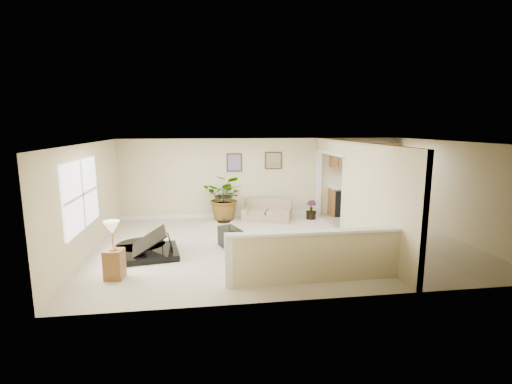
{
  "coord_description": "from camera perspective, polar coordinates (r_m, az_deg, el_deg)",
  "views": [
    {
      "loc": [
        -1.89,
        -8.63,
        2.88
      ],
      "look_at": [
        -0.62,
        0.4,
        1.25
      ],
      "focal_mm": 26.0,
      "sensor_mm": 36.0,
      "label": 1
    }
  ],
  "objects": [
    {
      "name": "left_wall",
      "position": [
        9.17,
        -24.39,
        -1.04
      ],
      "size": [
        0.04,
        6.0,
        2.5
      ],
      "primitive_type": "cube",
      "color": "#CEBE8D",
      "rests_on": "floor"
    },
    {
      "name": "floor",
      "position": [
        9.29,
        4.19,
        -7.96
      ],
      "size": [
        9.0,
        9.0,
        0.0
      ],
      "primitive_type": "plane",
      "color": "#C2B297",
      "rests_on": "ground"
    },
    {
      "name": "interior_partition",
      "position": [
        9.76,
        14.35,
        0.0
      ],
      "size": [
        0.18,
        5.99,
        2.5
      ],
      "color": "#CEBE8D",
      "rests_on": "floor"
    },
    {
      "name": "kitchen_cabinets",
      "position": [
        12.61,
        15.89,
        0.55
      ],
      "size": [
        2.36,
        0.65,
        2.33
      ],
      "color": "brown",
      "rests_on": "floor"
    },
    {
      "name": "kitchen_vinyl",
      "position": [
        10.4,
        21.53,
        -6.66
      ],
      "size": [
        2.7,
        6.0,
        0.01
      ],
      "primitive_type": "cube",
      "color": "tan",
      "rests_on": "floor"
    },
    {
      "name": "wall_art_left",
      "position": [
        11.7,
        -3.35,
        4.55
      ],
      "size": [
        0.48,
        0.04,
        0.58
      ],
      "color": "#3A2915",
      "rests_on": "back_wall"
    },
    {
      "name": "right_wall",
      "position": [
        10.86,
        28.17,
        0.28
      ],
      "size": [
        0.04,
        6.0,
        2.5
      ],
      "primitive_type": "cube",
      "color": "#CEBE8D",
      "rests_on": "floor"
    },
    {
      "name": "wall_mirror",
      "position": [
        11.86,
        2.7,
        4.88
      ],
      "size": [
        0.55,
        0.04,
        0.55
      ],
      "color": "#3A2915",
      "rests_on": "back_wall"
    },
    {
      "name": "back_wall",
      "position": [
        11.9,
        1.23,
        2.24
      ],
      "size": [
        9.0,
        0.04,
        2.5
      ],
      "primitive_type": "cube",
      "color": "#CEBE8D",
      "rests_on": "floor"
    },
    {
      "name": "piano_bench",
      "position": [
        8.95,
        -4.0,
        -7.07
      ],
      "size": [
        0.58,
        0.8,
        0.48
      ],
      "primitive_type": "cube",
      "rotation": [
        0.0,
        0.0,
        0.33
      ],
      "color": "black",
      "rests_on": "floor"
    },
    {
      "name": "small_plant",
      "position": [
        11.76,
        8.47,
        -2.91
      ],
      "size": [
        0.42,
        0.42,
        0.59
      ],
      "color": "black",
      "rests_on": "floor"
    },
    {
      "name": "piano",
      "position": [
        8.75,
        -16.64,
        -5.9
      ],
      "size": [
        1.72,
        1.75,
        1.27
      ],
      "rotation": [
        0.0,
        0.0,
        0.16
      ],
      "color": "black",
      "rests_on": "floor"
    },
    {
      "name": "front_wall",
      "position": [
        6.16,
        10.22,
        -5.38
      ],
      "size": [
        9.0,
        0.04,
        2.5
      ],
      "primitive_type": "cube",
      "color": "#CEBE8D",
      "rests_on": "floor"
    },
    {
      "name": "pony_half_wall",
      "position": [
        7.04,
        8.84,
        -9.61
      ],
      "size": [
        3.42,
        0.22,
        1.0
      ],
      "color": "#CEBE8D",
      "rests_on": "floor"
    },
    {
      "name": "loveseat",
      "position": [
        11.56,
        1.68,
        -2.7
      ],
      "size": [
        1.72,
        1.28,
        0.83
      ],
      "rotation": [
        0.0,
        0.0,
        -0.34
      ],
      "color": "tan",
      "rests_on": "floor"
    },
    {
      "name": "lamp_stand",
      "position": [
        7.61,
        -21.04,
        -8.97
      ],
      "size": [
        0.37,
        0.37,
        1.13
      ],
      "color": "brown",
      "rests_on": "floor"
    },
    {
      "name": "accent_table",
      "position": [
        11.25,
        -4.98,
        -2.07
      ],
      "size": [
        0.55,
        0.55,
        0.8
      ],
      "color": "black",
      "rests_on": "floor"
    },
    {
      "name": "left_window",
      "position": [
        8.66,
        -25.31,
        -0.37
      ],
      "size": [
        0.05,
        2.15,
        1.45
      ],
      "primitive_type": "cube",
      "color": "white",
      "rests_on": "left_wall"
    },
    {
      "name": "palm_plant",
      "position": [
        11.51,
        -4.66,
        -0.85
      ],
      "size": [
        1.61,
        1.52,
        1.42
      ],
      "color": "black",
      "rests_on": "floor"
    },
    {
      "name": "ceiling",
      "position": [
        8.85,
        4.4,
        7.62
      ],
      "size": [
        9.0,
        6.0,
        0.04
      ],
      "primitive_type": "cube",
      "color": "white",
      "rests_on": "back_wall"
    }
  ]
}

